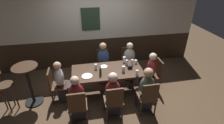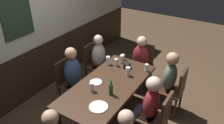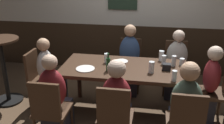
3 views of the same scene
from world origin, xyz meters
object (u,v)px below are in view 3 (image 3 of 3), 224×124
person_mid_near (117,109)px  person_right_far (176,69)px  chair_right_near (185,122)px  highball_clear (174,62)px  chair_head_west (39,76)px  chair_left_near (50,109)px  plate_white_large (85,69)px  condiment_caddy (167,67)px  chair_head_east (219,89)px  plate_white_small (121,61)px  beer_glass_tall (107,59)px  pint_glass_stout (182,62)px  chair_right_far (175,64)px  side_bar_table (3,66)px  person_left_near (55,103)px  person_head_east (206,91)px  beer_glass_half (164,61)px  person_head_west (50,79)px  person_mid_far (129,65)px  pint_glass_amber (174,76)px  person_right_near (184,114)px  chair_mid_far (130,61)px  pint_glass_pale (161,56)px  chair_mid_near (115,115)px  tumbler_short (151,68)px  dining_table (124,72)px  beer_bottle_green (108,64)px

person_mid_near → person_right_far: (0.77, 1.35, -0.01)m
chair_right_near → highball_clear: highball_clear is taller
chair_head_west → chair_left_near: (0.52, -0.84, 0.00)m
plate_white_large → condiment_caddy: (1.09, 0.16, 0.04)m
chair_head_east → plate_white_small: bearing=172.1°
beer_glass_tall → pint_glass_stout: 1.07m
chair_right_far → highball_clear: size_ratio=5.94×
chair_right_far → side_bar_table: size_ratio=0.84×
side_bar_table → person_left_near: bearing=-32.2°
person_head_east → beer_glass_half: 0.70m
person_head_west → highball_clear: size_ratio=7.40×
person_mid_far → person_left_near: person_mid_far is taller
pint_glass_amber → person_right_near: bearing=-71.2°
pint_glass_amber → beer_glass_tall: bearing=154.0°
chair_mid_far → person_right_near: 1.70m
highball_clear → pint_glass_pale: pint_glass_pale is taller
chair_right_near → condiment_caddy: bearing=103.3°
chair_mid_near → pint_glass_pale: size_ratio=5.79×
tumbler_short → beer_glass_half: tumbler_short is taller
person_right_near → plate_white_large: size_ratio=4.44×
person_head_west → tumbler_short: (1.50, -0.14, 0.35)m
pint_glass_amber → highball_clear: size_ratio=0.91×
chair_right_near → person_right_near: 0.16m
person_mid_far → plate_white_large: 1.03m
person_head_east → person_mid_near: 1.32m
chair_head_west → plate_white_small: (1.23, 0.19, 0.25)m
pint_glass_amber → plate_white_large: bearing=171.8°
person_mid_near → condiment_caddy: (0.58, 0.66, 0.31)m
chair_right_far → chair_left_near: bearing=-132.6°
chair_right_near → beer_glass_half: chair_right_near is taller
person_head_west → tumbler_short: person_head_west is taller
person_mid_far → person_left_near: bearing=-119.6°
dining_table → person_head_west: size_ratio=1.60×
chair_right_far → person_right_near: bearing=-90.0°
chair_right_far → person_right_far: 0.17m
plate_white_large → chair_right_near: bearing=-27.4°
person_mid_far → beer_bottle_green: person_mid_far is taller
chair_head_east → pint_glass_stout: chair_head_east is taller
pint_glass_amber → plate_white_small: bearing=143.7°
chair_head_west → pint_glass_stout: chair_head_west is taller
dining_table → plate_white_small: 0.22m
person_right_near → chair_head_east: bearing=52.5°
person_head_west → plate_white_small: size_ratio=5.72×
chair_left_near → plate_white_large: (0.26, 0.67, 0.25)m
highball_clear → person_head_west: bearing=-175.2°
highball_clear → beer_glass_half: highball_clear is taller
person_head_west → pint_glass_amber: 1.85m
chair_head_east → beer_bottle_green: size_ratio=3.55×
chair_right_near → highball_clear: size_ratio=5.94×
chair_mid_far → plate_white_large: (-0.51, -1.01, 0.25)m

